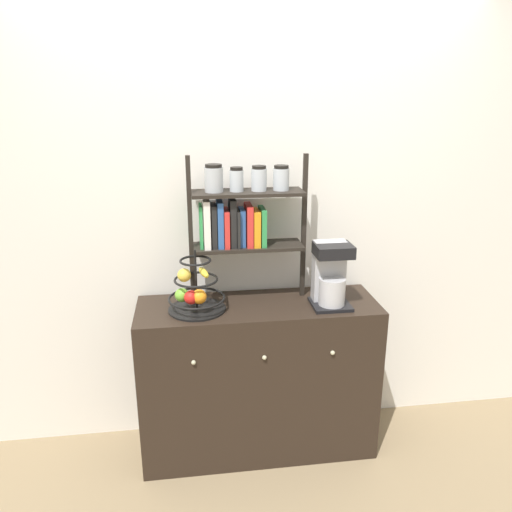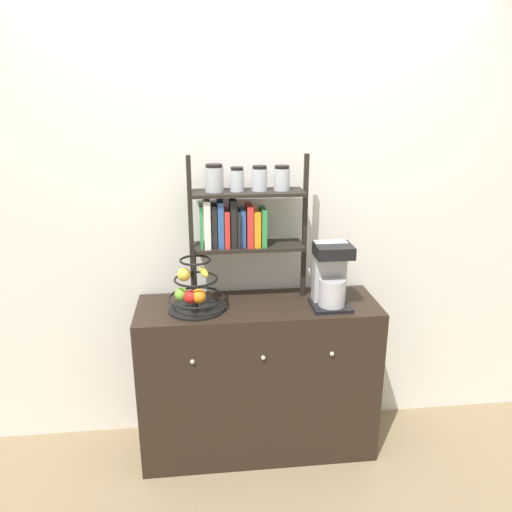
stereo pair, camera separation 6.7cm
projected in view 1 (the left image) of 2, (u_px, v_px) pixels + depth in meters
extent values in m
plane|color=#847051|center=(264.00, 470.00, 2.77)|extent=(12.00, 12.00, 0.00)
cube|color=silver|center=(252.00, 222.00, 2.83)|extent=(7.00, 0.05, 2.60)
cube|color=black|center=(258.00, 378.00, 2.84)|extent=(1.31, 0.44, 0.90)
sphere|color=#B2AD8C|center=(194.00, 363.00, 2.50)|extent=(0.02, 0.02, 0.02)
sphere|color=#B2AD8C|center=(264.00, 358.00, 2.55)|extent=(0.02, 0.02, 0.02)
sphere|color=#B2AD8C|center=(333.00, 353.00, 2.60)|extent=(0.02, 0.02, 0.02)
cube|color=black|center=(330.00, 304.00, 2.68)|extent=(0.20, 0.20, 0.02)
cube|color=#B7B7BC|center=(329.00, 270.00, 2.68)|extent=(0.17, 0.08, 0.33)
cylinder|color=#B7B7BC|center=(332.00, 291.00, 2.64)|extent=(0.14, 0.14, 0.15)
cube|color=black|center=(333.00, 250.00, 2.58)|extent=(0.19, 0.16, 0.06)
cylinder|color=black|center=(197.00, 309.00, 2.63)|extent=(0.30, 0.30, 0.01)
cylinder|color=black|center=(196.00, 280.00, 2.58)|extent=(0.01, 0.01, 0.32)
torus|color=black|center=(197.00, 298.00, 2.61)|extent=(0.30, 0.30, 0.01)
torus|color=black|center=(196.00, 280.00, 2.58)|extent=(0.23, 0.23, 0.01)
torus|color=black|center=(195.00, 261.00, 2.55)|extent=(0.16, 0.16, 0.01)
sphere|color=red|center=(191.00, 297.00, 2.53)|extent=(0.07, 0.07, 0.07)
sphere|color=#6BAD33|center=(182.00, 295.00, 2.56)|extent=(0.07, 0.07, 0.07)
sphere|color=orange|center=(199.00, 297.00, 2.53)|extent=(0.08, 0.08, 0.08)
ellipsoid|color=yellow|center=(204.00, 272.00, 2.62)|extent=(0.07, 0.15, 0.04)
sphere|color=gold|center=(184.00, 275.00, 2.54)|extent=(0.07, 0.07, 0.07)
cube|color=black|center=(191.00, 231.00, 2.63)|extent=(0.02, 0.02, 0.79)
cube|color=black|center=(304.00, 227.00, 2.71)|extent=(0.02, 0.02, 0.79)
cube|color=black|center=(248.00, 246.00, 2.70)|extent=(0.59, 0.20, 0.02)
cube|color=black|center=(248.00, 193.00, 2.61)|extent=(0.59, 0.20, 0.02)
cube|color=#2D8C47|center=(201.00, 226.00, 2.63)|extent=(0.02, 0.13, 0.23)
cube|color=white|center=(207.00, 223.00, 2.63)|extent=(0.03, 0.16, 0.26)
cube|color=black|center=(214.00, 226.00, 2.64)|extent=(0.03, 0.14, 0.23)
cube|color=#2D599E|center=(220.00, 224.00, 2.64)|extent=(0.03, 0.14, 0.25)
cube|color=red|center=(226.00, 228.00, 2.65)|extent=(0.03, 0.16, 0.20)
cube|color=black|center=(233.00, 222.00, 2.65)|extent=(0.03, 0.14, 0.26)
cube|color=black|center=(238.00, 228.00, 2.66)|extent=(0.02, 0.16, 0.19)
cube|color=#2D599E|center=(242.00, 227.00, 2.66)|extent=(0.03, 0.12, 0.20)
cube|color=red|center=(249.00, 225.00, 2.66)|extent=(0.03, 0.16, 0.22)
cube|color=orange|center=(256.00, 227.00, 2.67)|extent=(0.03, 0.16, 0.19)
cube|color=#2D8C47|center=(262.00, 226.00, 2.68)|extent=(0.03, 0.16, 0.20)
cylinder|color=#ADB2B7|center=(214.00, 180.00, 2.56)|extent=(0.10, 0.10, 0.13)
cylinder|color=black|center=(213.00, 166.00, 2.54)|extent=(0.09, 0.09, 0.02)
cylinder|color=silver|center=(237.00, 181.00, 2.58)|extent=(0.07, 0.07, 0.11)
cylinder|color=black|center=(236.00, 169.00, 2.56)|extent=(0.07, 0.07, 0.02)
cylinder|color=silver|center=(259.00, 180.00, 2.60)|extent=(0.08, 0.08, 0.11)
cylinder|color=black|center=(259.00, 167.00, 2.58)|extent=(0.07, 0.07, 0.02)
cylinder|color=silver|center=(281.00, 179.00, 2.61)|extent=(0.09, 0.09, 0.11)
cylinder|color=black|center=(281.00, 167.00, 2.59)|extent=(0.08, 0.08, 0.02)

